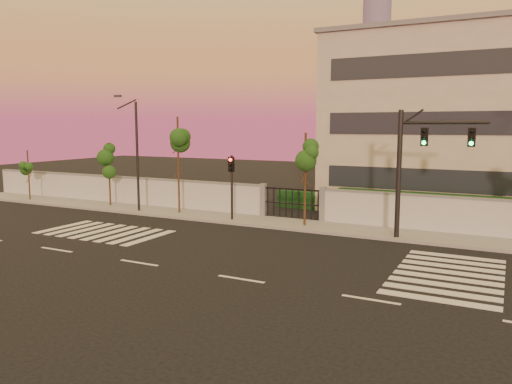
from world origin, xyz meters
TOP-DOWN VIEW (x-y plane):
  - ground at (0.00, 0.00)m, footprint 120.00×120.00m
  - sidewalk at (0.00, 10.50)m, footprint 60.00×3.00m
  - perimeter_wall at (0.10, 12.00)m, footprint 60.00×0.36m
  - hedge_row at (1.17, 14.74)m, footprint 41.00×4.25m
  - distant_skyscraper at (-65.00, 280.00)m, footprint 16.00×16.00m
  - road_markings at (-1.58, 3.76)m, footprint 57.00×7.62m
  - street_tree_a at (-24.30, 9.98)m, footprint 1.30×1.04m
  - street_tree_b at (-16.65, 10.67)m, footprint 1.53×1.22m
  - street_tree_c at (-10.41, 10.45)m, footprint 1.64×1.31m
  - street_tree_d at (-1.43, 10.22)m, footprint 1.63×1.29m
  - traffic_signal_main at (4.73, 9.51)m, footprint 4.20×0.40m
  - traffic_signal_secondary at (-6.09, 9.86)m, footprint 0.32×0.32m
  - streetlight_west at (-13.32, 9.65)m, footprint 0.46×1.87m

SIDE VIEW (x-z plane):
  - ground at x=0.00m, z-range 0.00..0.00m
  - road_markings at x=-1.58m, z-range 0.00..0.02m
  - sidewalk at x=0.00m, z-range 0.00..0.15m
  - hedge_row at x=1.17m, z-range -0.08..1.72m
  - perimeter_wall at x=0.10m, z-range -0.03..2.17m
  - traffic_signal_secondary at x=-6.09m, z-range 0.55..4.63m
  - street_tree_a at x=-24.30m, z-range 0.94..4.91m
  - street_tree_b at x=-16.65m, z-range 1.10..5.73m
  - street_tree_d at x=-1.43m, z-range 1.29..6.74m
  - traffic_signal_main at x=4.73m, z-range 0.88..7.51m
  - streetlight_west at x=-13.32m, z-range 0.31..8.08m
  - street_tree_c at x=-10.41m, z-range 1.51..7.93m
  - distant_skyscraper at x=-65.00m, z-range 2.98..120.98m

